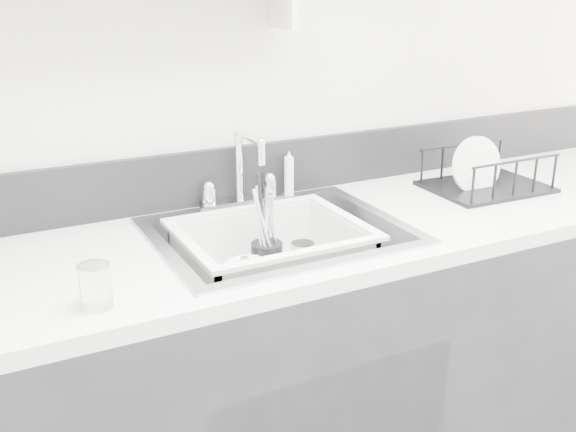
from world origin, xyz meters
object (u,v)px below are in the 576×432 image
counter_run (280,384)px  wash_tub (271,259)px  dish_rack (487,169)px  sink (279,264)px

counter_run → wash_tub: bearing=149.9°
counter_run → dish_rack: 0.90m
sink → dish_rack: size_ratio=1.80×
wash_tub → dish_rack: 0.77m
sink → dish_rack: (0.74, 0.04, 0.15)m
sink → wash_tub: 0.03m
sink → dish_rack: bearing=3.3°
dish_rack → wash_tub: bearing=-175.9°
counter_run → wash_tub: (-0.02, 0.01, 0.38)m
wash_tub → dish_rack: bearing=2.4°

